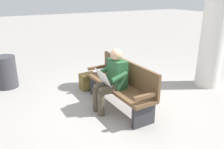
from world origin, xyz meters
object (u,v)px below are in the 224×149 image
object	(u,v)px
bench_near	(122,84)
support_pillar	(218,1)
backpack	(88,81)
trash_bin	(6,72)
person_seated	(112,79)

from	to	relation	value
bench_near	support_pillar	distance (m)	2.79
backpack	support_pillar	xyz separation A→B (m)	(-1.16, -2.61, 1.76)
bench_near	trash_bin	world-z (taller)	bench_near
person_seated	support_pillar	world-z (taller)	support_pillar
person_seated	backpack	distance (m)	1.21
person_seated	support_pillar	distance (m)	2.91
trash_bin	backpack	bearing A→B (deg)	-122.42
person_seated	trash_bin	xyz separation A→B (m)	(2.16, 1.64, -0.26)
bench_near	backpack	world-z (taller)	bench_near
backpack	support_pillar	size ratio (longest dim) A/B	0.10
backpack	bench_near	bearing A→B (deg)	-167.39
bench_near	person_seated	world-z (taller)	person_seated
bench_near	backpack	distance (m)	1.15
trash_bin	person_seated	bearing A→B (deg)	-142.84
person_seated	backpack	world-z (taller)	person_seated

